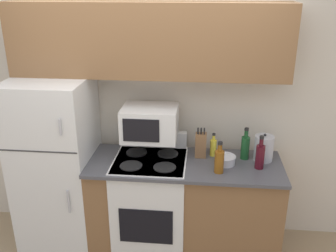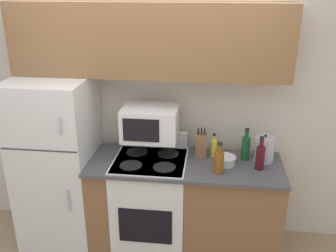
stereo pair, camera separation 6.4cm
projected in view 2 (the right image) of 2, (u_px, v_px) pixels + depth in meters
The scene contains 13 objects.
wall_back at pixel (154, 110), 3.63m from camera, with size 8.00×0.05×2.55m.
lower_cabinets at pixel (184, 206), 3.51m from camera, with size 1.73×0.66×0.94m.
refrigerator at pixel (58, 164), 3.55m from camera, with size 0.69×0.70×1.66m.
upper_cabinets at pixel (149, 40), 3.20m from camera, with size 2.42×0.33×0.63m.
stove at pixel (151, 203), 3.53m from camera, with size 0.65×0.64×1.11m.
microwave at pixel (150, 123), 3.35m from camera, with size 0.49×0.38×0.29m.
knife_block at pixel (201, 145), 3.39m from camera, with size 0.10×0.09×0.29m.
bowl at pixel (225, 160), 3.28m from camera, with size 0.19×0.19×0.08m.
bottle_cooking_spray at pixel (214, 147), 3.42m from camera, with size 0.06×0.06×0.22m.
bottle_whiskey at pixel (219, 161), 3.12m from camera, with size 0.08×0.08×0.28m.
bottle_wine_red at pixel (260, 157), 3.18m from camera, with size 0.08×0.08×0.30m.
bottle_wine_green at pixel (246, 147), 3.35m from camera, with size 0.08×0.08×0.30m.
kettle at pixel (264, 149), 3.32m from camera, with size 0.17×0.17×0.26m.
Camera 2 is at (0.55, -2.68, 2.47)m, focal length 40.00 mm.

